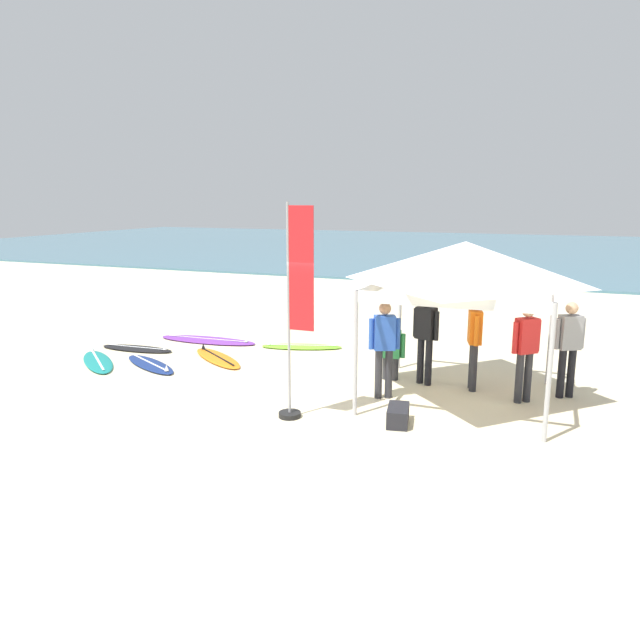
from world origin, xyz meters
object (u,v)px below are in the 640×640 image
(surfboard_black, at_px, (137,348))
(person_grey, at_px, (569,343))
(person_red, at_px, (526,347))
(surfboard_navy, at_px, (150,364))
(surfboard_teal, at_px, (98,361))
(banner_flag, at_px, (295,322))
(surfboard_orange, at_px, (217,358))
(person_blue, at_px, (384,343))
(person_green, at_px, (391,347))
(person_black, at_px, (426,333))
(canopy_tent, at_px, (465,263))
(surfboard_purple, at_px, (208,340))
(surfboard_lime, at_px, (301,346))
(person_orange, at_px, (474,337))
(gear_bag_near_tent, at_px, (398,415))

(surfboard_black, distance_m, person_grey, 9.24)
(person_red, bearing_deg, surfboard_navy, -175.71)
(surfboard_teal, distance_m, banner_flag, 5.63)
(surfboard_orange, height_order, person_blue, person_blue)
(person_green, bearing_deg, person_black, -3.04)
(person_black, bearing_deg, person_blue, -115.85)
(surfboard_teal, bearing_deg, person_black, 9.70)
(person_grey, bearing_deg, canopy_tent, -156.41)
(surfboard_navy, relative_size, surfboard_teal, 1.02)
(surfboard_purple, xyz_separation_m, surfboard_black, (-1.08, -1.32, 0.00))
(surfboard_navy, height_order, surfboard_lime, same)
(person_black, bearing_deg, surfboard_navy, -170.59)
(surfboard_navy, bearing_deg, person_orange, 8.08)
(canopy_tent, bearing_deg, person_red, 11.74)
(surfboard_navy, xyz_separation_m, person_black, (5.59, 0.93, 0.95))
(surfboard_navy, relative_size, person_blue, 1.11)
(surfboard_navy, xyz_separation_m, banner_flag, (4.05, -1.57, 1.54))
(surfboard_purple, bearing_deg, person_green, -15.02)
(surfboard_navy, distance_m, person_green, 5.06)
(person_orange, bearing_deg, person_blue, -143.40)
(person_grey, relative_size, person_red, 1.00)
(person_orange, distance_m, person_black, 0.89)
(surfboard_orange, bearing_deg, person_green, 0.02)
(surfboard_lime, distance_m, gear_bag_near_tent, 5.00)
(surfboard_black, relative_size, gear_bag_near_tent, 3.11)
(canopy_tent, relative_size, surfboard_navy, 1.58)
(banner_flag, bearing_deg, person_green, 70.93)
(surfboard_lime, bearing_deg, surfboard_teal, -141.80)
(canopy_tent, distance_m, person_blue, 1.92)
(surfboard_teal, xyz_separation_m, surfboard_lime, (3.54, 2.79, 0.00))
(person_blue, distance_m, gear_bag_near_tent, 1.49)
(person_grey, height_order, person_black, same)
(canopy_tent, relative_size, person_grey, 1.75)
(surfboard_purple, bearing_deg, person_blue, -25.20)
(surfboard_purple, xyz_separation_m, surfboard_teal, (-1.14, -2.53, 0.00))
(person_grey, height_order, person_green, person_grey)
(banner_flag, bearing_deg, surfboard_black, 153.79)
(person_blue, relative_size, gear_bag_near_tent, 2.85)
(surfboard_orange, bearing_deg, surfboard_purple, 129.16)
(gear_bag_near_tent, bearing_deg, banner_flag, -167.34)
(canopy_tent, xyz_separation_m, surfboard_orange, (-5.28, 0.63, -2.35))
(surfboard_teal, bearing_deg, surfboard_black, 86.86)
(gear_bag_near_tent, bearing_deg, person_red, 45.36)
(surfboard_lime, height_order, person_green, person_green)
(surfboard_navy, height_order, surfboard_teal, same)
(surfboard_lime, bearing_deg, person_orange, -21.56)
(person_green, bearing_deg, surfboard_teal, -168.95)
(surfboard_lime, bearing_deg, canopy_tent, -29.18)
(person_black, xyz_separation_m, banner_flag, (-1.54, -2.50, 0.59))
(surfboard_orange, distance_m, person_black, 4.65)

